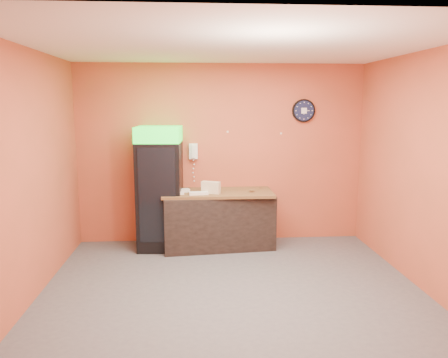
{
  "coord_description": "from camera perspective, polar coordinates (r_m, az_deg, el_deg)",
  "views": [
    {
      "loc": [
        -0.44,
        -4.86,
        2.18
      ],
      "look_at": [
        -0.06,
        0.6,
        1.24
      ],
      "focal_mm": 35.0,
      "sensor_mm": 36.0,
      "label": 1
    }
  ],
  "objects": [
    {
      "name": "floor",
      "position": [
        5.34,
        1.09,
        -14.31
      ],
      "size": [
        4.5,
        4.5,
        0.0
      ],
      "primitive_type": "plane",
      "color": "#47474C",
      "rests_on": "ground"
    },
    {
      "name": "back_wall",
      "position": [
        6.92,
        -0.36,
        3.3
      ],
      "size": [
        4.5,
        0.02,
        2.8
      ],
      "primitive_type": "cube",
      "color": "#C65337",
      "rests_on": "floor"
    },
    {
      "name": "left_wall",
      "position": [
        5.24,
        -24.17,
        0.35
      ],
      "size": [
        0.02,
        4.0,
        2.8
      ],
      "primitive_type": "cube",
      "color": "#C65337",
      "rests_on": "floor"
    },
    {
      "name": "right_wall",
      "position": [
        5.61,
        24.69,
        0.88
      ],
      "size": [
        0.02,
        4.0,
        2.8
      ],
      "primitive_type": "cube",
      "color": "#C65337",
      "rests_on": "floor"
    },
    {
      "name": "ceiling",
      "position": [
        4.92,
        1.2,
        17.01
      ],
      "size": [
        4.5,
        4.0,
        0.02
      ],
      "primitive_type": "cube",
      "color": "white",
      "rests_on": "back_wall"
    },
    {
      "name": "beverage_cooler",
      "position": [
        6.61,
        -8.35,
        -1.45
      ],
      "size": [
        0.68,
        0.69,
        1.85
      ],
      "rotation": [
        0.0,
        0.0,
        -0.06
      ],
      "color": "black",
      "rests_on": "floor"
    },
    {
      "name": "prep_counter",
      "position": [
        6.74,
        -0.8,
        -5.42
      ],
      "size": [
        1.72,
        0.89,
        0.83
      ],
      "primitive_type": "cube",
      "rotation": [
        0.0,
        0.0,
        0.09
      ],
      "color": "black",
      "rests_on": "floor"
    },
    {
      "name": "wall_clock",
      "position": [
        7.05,
        10.36,
        8.77
      ],
      "size": [
        0.36,
        0.06,
        0.36
      ],
      "color": "black",
      "rests_on": "back_wall"
    },
    {
      "name": "wall_phone",
      "position": [
        6.84,
        -4.03,
        3.63
      ],
      "size": [
        0.13,
        0.11,
        0.24
      ],
      "color": "white",
      "rests_on": "back_wall"
    },
    {
      "name": "butcher_paper",
      "position": [
        6.64,
        -0.8,
        -1.8
      ],
      "size": [
        1.67,
        0.79,
        0.04
      ],
      "primitive_type": "cube",
      "rotation": [
        0.0,
        0.0,
        -0.01
      ],
      "color": "brown",
      "rests_on": "prep_counter"
    },
    {
      "name": "sub_roll_stack",
      "position": [
        6.48,
        -1.74,
        -1.11
      ],
      "size": [
        0.29,
        0.2,
        0.18
      ],
      "rotation": [
        0.0,
        0.0,
        -0.42
      ],
      "color": "beige",
      "rests_on": "butcher_paper"
    },
    {
      "name": "wrapped_sandwich_left",
      "position": [
        6.44,
        -6.49,
        -1.87
      ],
      "size": [
        0.28,
        0.17,
        0.04
      ],
      "primitive_type": "cube",
      "rotation": [
        0.0,
        0.0,
        0.29
      ],
      "color": "silver",
      "rests_on": "butcher_paper"
    },
    {
      "name": "wrapped_sandwich_mid",
      "position": [
        6.41,
        -3.33,
        -1.87
      ],
      "size": [
        0.29,
        0.13,
        0.04
      ],
      "primitive_type": "cube",
      "rotation": [
        0.0,
        0.0,
        0.09
      ],
      "color": "silver",
      "rests_on": "butcher_paper"
    },
    {
      "name": "wrapped_sandwich_right",
      "position": [
        6.6,
        -5.83,
        -1.54
      ],
      "size": [
        0.32,
        0.2,
        0.04
      ],
      "primitive_type": "cube",
      "rotation": [
        0.0,
        0.0,
        0.3
      ],
      "color": "silver",
      "rests_on": "butcher_paper"
    },
    {
      "name": "kitchen_tool",
      "position": [
        6.77,
        -1.47,
        -1.14
      ],
      "size": [
        0.06,
        0.06,
        0.06
      ],
      "primitive_type": "cylinder",
      "color": "silver",
      "rests_on": "butcher_paper"
    }
  ]
}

